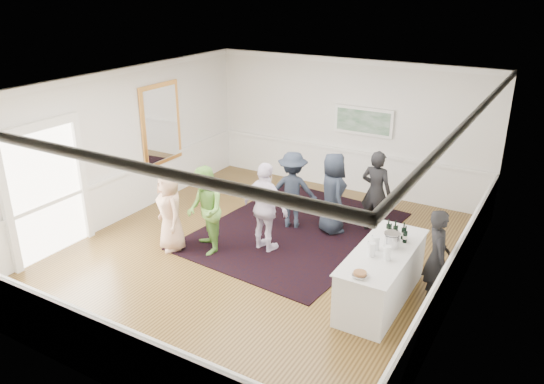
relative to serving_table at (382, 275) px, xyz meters
The scene contains 23 objects.
floor 2.52m from the serving_table, behind, with size 8.00×8.00×0.00m, color brown.
ceiling 3.70m from the serving_table, behind, with size 7.00×8.00×0.02m, color white.
wall_left 6.07m from the serving_table, behind, with size 0.02×8.00×3.20m, color white.
wall_right 1.58m from the serving_table, 17.12° to the left, with size 0.02×8.00×3.20m, color white.
wall_back 5.10m from the serving_table, 119.62° to the left, with size 7.00×0.02×3.20m, color white.
wall_front 4.57m from the serving_table, 123.74° to the right, with size 7.00×0.02×3.20m, color white.
wainscoting 2.48m from the serving_table, behind, with size 7.00×8.00×1.00m, color white, non-canonical shape.
mirror 6.27m from the serving_table, 164.66° to the left, with size 0.05×1.25×1.85m.
doorway 6.18m from the serving_table, 165.03° to the right, with size 0.10×1.78×2.56m.
landscape_painting 4.92m from the serving_table, 115.74° to the left, with size 1.44×0.06×0.66m.
area_rug 2.88m from the serving_table, 146.95° to the left, with size 3.33×4.38×0.02m, color black.
serving_table is the anchor object (origin of this frame).
bartender 0.91m from the serving_table, 27.32° to the left, with size 0.59×0.39×1.61m, color black.
guest_tan 4.11m from the serving_table, behind, with size 0.78×0.50×1.59m, color tan.
guest_green 3.47m from the serving_table, behind, with size 0.83×0.64×1.70m, color #6DAC44.
guest_lilac 2.59m from the serving_table, 167.58° to the left, with size 1.03×0.43×1.76m, color white.
guest_dark_a 3.10m from the serving_table, 146.00° to the left, with size 1.06×0.61×1.64m, color #1D2330.
guest_dark_b 2.61m from the serving_table, 112.66° to the left, with size 0.63×0.42×1.74m, color black.
guest_navy 2.63m from the serving_table, 132.00° to the left, with size 0.82×0.54×1.69m, color #1D2330.
wine_bottles 0.77m from the serving_table, 85.63° to the left, with size 0.40×0.25×0.31m.
juice_pitchers 0.59m from the serving_table, 102.35° to the right, with size 0.38×0.35×0.24m.
ice_bucket 0.59m from the serving_table, 72.63° to the left, with size 0.26×0.26×0.24m, color silver.
nut_bowl 1.05m from the serving_table, 92.09° to the right, with size 0.24×0.24×0.08m.
Camera 1 is at (4.66, -7.58, 4.87)m, focal length 35.00 mm.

